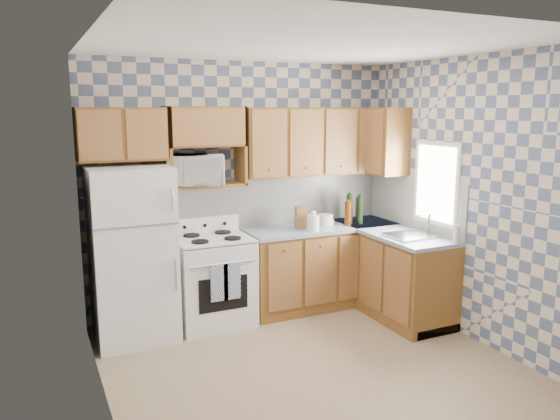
% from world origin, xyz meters
% --- Properties ---
extents(floor, '(3.40, 3.40, 0.00)m').
position_xyz_m(floor, '(0.00, 0.00, 0.00)').
color(floor, '#7F6A50').
rests_on(floor, ground).
extents(back_wall, '(3.40, 0.02, 2.70)m').
position_xyz_m(back_wall, '(0.00, 1.60, 1.35)').
color(back_wall, slate).
rests_on(back_wall, ground).
extents(right_wall, '(0.02, 3.20, 2.70)m').
position_xyz_m(right_wall, '(1.70, 0.00, 1.35)').
color(right_wall, slate).
rests_on(right_wall, ground).
extents(backsplash_back, '(2.60, 0.02, 0.56)m').
position_xyz_m(backsplash_back, '(0.40, 1.59, 1.20)').
color(backsplash_back, white).
rests_on(backsplash_back, back_wall).
extents(backsplash_right, '(0.02, 1.60, 0.56)m').
position_xyz_m(backsplash_right, '(1.69, 0.80, 1.20)').
color(backsplash_right, white).
rests_on(backsplash_right, right_wall).
extents(refrigerator, '(0.75, 0.70, 1.68)m').
position_xyz_m(refrigerator, '(-1.27, 1.25, 0.84)').
color(refrigerator, white).
rests_on(refrigerator, floor).
extents(stove_body, '(0.76, 0.65, 0.90)m').
position_xyz_m(stove_body, '(-0.47, 1.28, 0.45)').
color(stove_body, white).
rests_on(stove_body, floor).
extents(cooktop, '(0.76, 0.65, 0.02)m').
position_xyz_m(cooktop, '(-0.47, 1.28, 0.91)').
color(cooktop, silver).
rests_on(cooktop, stove_body).
extents(backguard, '(0.76, 0.08, 0.17)m').
position_xyz_m(backguard, '(-0.47, 1.55, 1.00)').
color(backguard, white).
rests_on(backguard, cooktop).
extents(dish_towel_left, '(0.17, 0.02, 0.37)m').
position_xyz_m(dish_towel_left, '(-0.52, 0.93, 0.55)').
color(dish_towel_left, navy).
rests_on(dish_towel_left, stove_body).
extents(dish_towel_right, '(0.17, 0.02, 0.37)m').
position_xyz_m(dish_towel_right, '(-0.39, 0.93, 0.55)').
color(dish_towel_right, navy).
rests_on(dish_towel_right, stove_body).
extents(base_cabinets_back, '(1.75, 0.60, 0.88)m').
position_xyz_m(base_cabinets_back, '(0.82, 1.30, 0.44)').
color(base_cabinets_back, brown).
rests_on(base_cabinets_back, floor).
extents(base_cabinets_right, '(0.60, 1.60, 0.88)m').
position_xyz_m(base_cabinets_right, '(1.40, 0.80, 0.44)').
color(base_cabinets_right, brown).
rests_on(base_cabinets_right, floor).
extents(countertop_back, '(1.77, 0.63, 0.04)m').
position_xyz_m(countertop_back, '(0.82, 1.30, 0.90)').
color(countertop_back, gray).
rests_on(countertop_back, base_cabinets_back).
extents(countertop_right, '(0.63, 1.60, 0.04)m').
position_xyz_m(countertop_right, '(1.40, 0.80, 0.90)').
color(countertop_right, gray).
rests_on(countertop_right, base_cabinets_right).
extents(upper_cabinets_back, '(1.75, 0.33, 0.74)m').
position_xyz_m(upper_cabinets_back, '(0.82, 1.44, 1.85)').
color(upper_cabinets_back, brown).
rests_on(upper_cabinets_back, back_wall).
extents(upper_cabinets_fridge, '(0.82, 0.33, 0.50)m').
position_xyz_m(upper_cabinets_fridge, '(-1.29, 1.44, 1.97)').
color(upper_cabinets_fridge, brown).
rests_on(upper_cabinets_fridge, back_wall).
extents(upper_cabinets_right, '(0.33, 0.70, 0.74)m').
position_xyz_m(upper_cabinets_right, '(1.53, 1.25, 1.85)').
color(upper_cabinets_right, brown).
rests_on(upper_cabinets_right, right_wall).
extents(microwave_shelf, '(0.80, 0.33, 0.03)m').
position_xyz_m(microwave_shelf, '(-0.47, 1.44, 1.44)').
color(microwave_shelf, brown).
rests_on(microwave_shelf, back_wall).
extents(microwave, '(0.63, 0.51, 0.31)m').
position_xyz_m(microwave, '(-0.59, 1.39, 1.60)').
color(microwave, white).
rests_on(microwave, microwave_shelf).
extents(sink, '(0.48, 0.40, 0.03)m').
position_xyz_m(sink, '(1.40, 0.45, 0.93)').
color(sink, '#B7B7BC').
rests_on(sink, countertop_right).
extents(window, '(0.02, 0.66, 0.86)m').
position_xyz_m(window, '(1.69, 0.45, 1.45)').
color(window, white).
rests_on(window, right_wall).
extents(bottle_0, '(0.07, 0.07, 0.33)m').
position_xyz_m(bottle_0, '(1.16, 1.26, 1.09)').
color(bottle_0, black).
rests_on(bottle_0, countertop_back).
extents(bottle_1, '(0.07, 0.07, 0.31)m').
position_xyz_m(bottle_1, '(1.26, 1.20, 1.08)').
color(bottle_1, black).
rests_on(bottle_1, countertop_back).
extents(bottle_2, '(0.07, 0.07, 0.29)m').
position_xyz_m(bottle_2, '(1.31, 1.30, 1.06)').
color(bottle_2, '#582507').
rests_on(bottle_2, countertop_back).
extents(bottle_3, '(0.07, 0.07, 0.27)m').
position_xyz_m(bottle_3, '(1.09, 1.18, 1.05)').
color(bottle_3, '#582507').
rests_on(bottle_3, countertop_back).
extents(knife_block, '(0.13, 0.13, 0.24)m').
position_xyz_m(knife_block, '(0.55, 1.28, 1.04)').
color(knife_block, brown).
rests_on(knife_block, countertop_back).
extents(electric_kettle, '(0.13, 0.13, 0.17)m').
position_xyz_m(electric_kettle, '(0.61, 1.12, 1.00)').
color(electric_kettle, white).
rests_on(electric_kettle, countertop_back).
extents(food_containers, '(0.18, 0.18, 0.12)m').
position_xyz_m(food_containers, '(0.88, 1.32, 0.98)').
color(food_containers, beige).
rests_on(food_containers, countertop_back).
extents(soap_bottle, '(0.06, 0.06, 0.17)m').
position_xyz_m(soap_bottle, '(1.62, 0.05, 1.01)').
color(soap_bottle, beige).
rests_on(soap_bottle, countertop_right).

